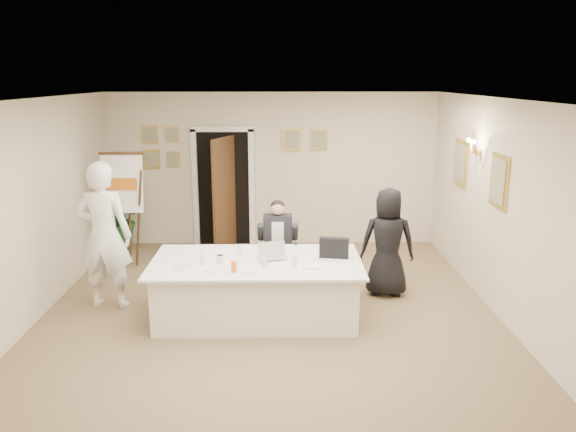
% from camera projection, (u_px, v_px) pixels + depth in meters
% --- Properties ---
extents(floor, '(7.00, 7.00, 0.00)m').
position_uv_depth(floor, '(269.00, 321.00, 7.24)').
color(floor, brown).
rests_on(floor, ground).
extents(ceiling, '(6.00, 7.00, 0.02)m').
position_uv_depth(ceiling, '(268.00, 100.00, 6.57)').
color(ceiling, white).
rests_on(ceiling, wall_back).
extents(wall_back, '(6.00, 0.10, 2.80)m').
position_uv_depth(wall_back, '(272.00, 170.00, 10.30)').
color(wall_back, beige).
rests_on(wall_back, floor).
extents(wall_front, '(6.00, 0.10, 2.80)m').
position_uv_depth(wall_front, '(257.00, 350.00, 3.51)').
color(wall_front, beige).
rests_on(wall_front, floor).
extents(wall_left, '(0.10, 7.00, 2.80)m').
position_uv_depth(wall_left, '(24.00, 216.00, 6.87)').
color(wall_left, beige).
rests_on(wall_left, floor).
extents(wall_right, '(0.10, 7.00, 2.80)m').
position_uv_depth(wall_right, '(510.00, 215.00, 6.95)').
color(wall_right, beige).
rests_on(wall_right, floor).
extents(doorway, '(1.14, 0.86, 2.20)m').
position_uv_depth(doorway, '(224.00, 191.00, 10.20)').
color(doorway, black).
rests_on(doorway, floor).
extents(pictures_back_wall, '(3.40, 0.06, 0.80)m').
position_uv_depth(pictures_back_wall, '(228.00, 146.00, 10.15)').
color(pictures_back_wall, gold).
rests_on(pictures_back_wall, wall_back).
extents(pictures_right_wall, '(0.06, 2.20, 0.80)m').
position_uv_depth(pictures_right_wall, '(477.00, 171.00, 8.02)').
color(pictures_right_wall, gold).
rests_on(pictures_right_wall, wall_right).
extents(wall_sconce, '(0.20, 0.30, 0.24)m').
position_uv_depth(wall_sconce, '(474.00, 147.00, 7.94)').
color(wall_sconce, gold).
rests_on(wall_sconce, wall_right).
extents(conference_table, '(2.69, 1.43, 0.78)m').
position_uv_depth(conference_table, '(257.00, 289.00, 7.27)').
color(conference_table, white).
rests_on(conference_table, floor).
extents(seated_man, '(0.61, 0.64, 1.34)m').
position_uv_depth(seated_man, '(278.00, 244.00, 8.25)').
color(seated_man, black).
rests_on(seated_man, floor).
extents(flip_chart, '(0.66, 0.42, 1.88)m').
position_uv_depth(flip_chart, '(126.00, 216.00, 9.09)').
color(flip_chart, '#341B10').
rests_on(flip_chart, floor).
extents(standing_man, '(0.77, 0.54, 2.01)m').
position_uv_depth(standing_man, '(104.00, 236.00, 7.46)').
color(standing_man, white).
rests_on(standing_man, floor).
extents(standing_woman, '(0.83, 0.60, 1.56)m').
position_uv_depth(standing_woman, '(388.00, 242.00, 7.95)').
color(standing_woman, black).
rests_on(standing_woman, floor).
extents(potted_palm, '(1.26, 1.17, 1.15)m').
position_uv_depth(potted_palm, '(118.00, 218.00, 10.17)').
color(potted_palm, '#1C5620').
rests_on(potted_palm, floor).
extents(laptop, '(0.43, 0.44, 0.28)m').
position_uv_depth(laptop, '(272.00, 248.00, 7.24)').
color(laptop, '#B7BABC').
rests_on(laptop, conference_table).
extents(laptop_bag, '(0.39, 0.16, 0.26)m').
position_uv_depth(laptop_bag, '(334.00, 248.00, 7.26)').
color(laptop_bag, black).
rests_on(laptop_bag, conference_table).
extents(paper_stack, '(0.29, 0.21, 0.03)m').
position_uv_depth(paper_stack, '(313.00, 266.00, 6.92)').
color(paper_stack, white).
rests_on(paper_stack, conference_table).
extents(plate_left, '(0.27, 0.27, 0.01)m').
position_uv_depth(plate_left, '(182.00, 267.00, 6.91)').
color(plate_left, white).
rests_on(plate_left, conference_table).
extents(plate_mid, '(0.28, 0.28, 0.01)m').
position_uv_depth(plate_mid, '(215.00, 270.00, 6.81)').
color(plate_mid, white).
rests_on(plate_mid, conference_table).
extents(plate_near, '(0.27, 0.27, 0.01)m').
position_uv_depth(plate_near, '(250.00, 273.00, 6.71)').
color(plate_near, white).
rests_on(plate_near, conference_table).
extents(glass_a, '(0.07, 0.07, 0.14)m').
position_uv_depth(glass_a, '(202.00, 259.00, 7.02)').
color(glass_a, silver).
rests_on(glass_a, conference_table).
extents(glass_b, '(0.08, 0.08, 0.14)m').
position_uv_depth(glass_b, '(264.00, 263.00, 6.87)').
color(glass_b, silver).
rests_on(glass_b, conference_table).
extents(glass_c, '(0.09, 0.09, 0.14)m').
position_uv_depth(glass_c, '(294.00, 262.00, 6.91)').
color(glass_c, silver).
rests_on(glass_c, conference_table).
extents(glass_d, '(0.08, 0.08, 0.14)m').
position_uv_depth(glass_d, '(239.00, 250.00, 7.36)').
color(glass_d, silver).
rests_on(glass_d, conference_table).
extents(oj_glass, '(0.08, 0.08, 0.13)m').
position_uv_depth(oj_glass, '(234.00, 267.00, 6.74)').
color(oj_glass, orange).
rests_on(oj_glass, conference_table).
extents(steel_jug, '(0.10, 0.10, 0.11)m').
position_uv_depth(steel_jug, '(220.00, 259.00, 7.05)').
color(steel_jug, silver).
rests_on(steel_jug, conference_table).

